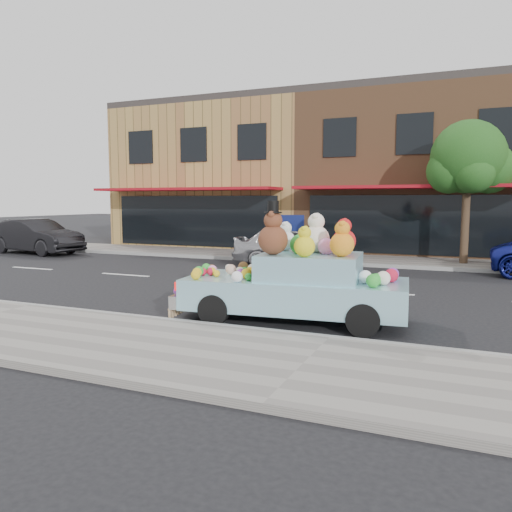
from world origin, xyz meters
The scene contains 11 objects.
ground centered at (0.00, 0.00, 0.00)m, with size 120.00×120.00×0.00m, color black.
near_sidewalk centered at (0.00, -6.50, 0.06)m, with size 60.00×3.00×0.12m, color gray.
far_sidewalk centered at (0.00, 6.50, 0.06)m, with size 60.00×3.00×0.12m, color gray.
near_kerb centered at (0.00, -5.00, 0.07)m, with size 60.00×0.12×0.13m, color gray.
far_kerb centered at (0.00, 5.00, 0.07)m, with size 60.00×0.12×0.13m, color gray.
storefront_left centered at (-10.00, 11.97, 3.64)m, with size 10.00×9.80×7.30m.
storefront_mid centered at (0.00, 11.97, 3.64)m, with size 10.00×9.80×7.30m.
street_tree centered at (2.03, 6.55, 3.69)m, with size 3.00×2.70×5.22m.
car_silver centered at (-3.83, 4.32, 0.73)m, with size 1.72×4.29×1.46m, color #A6A5AA.
car_dark centered at (-15.78, 3.78, 0.78)m, with size 1.64×4.71×1.55m, color black.
art_car centered at (-1.00, -3.75, 0.80)m, with size 4.63×2.18×2.37m.
Camera 1 is at (2.01, -12.98, 2.38)m, focal length 35.00 mm.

